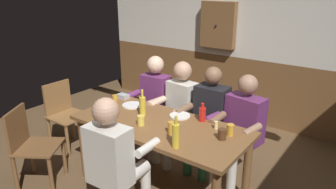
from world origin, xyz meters
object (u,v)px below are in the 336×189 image
(person_2, at_px, (208,115))
(pint_glass_4, at_px, (222,134))
(person_1, at_px, (178,107))
(chair_empty_near_left, at_px, (65,113))
(pint_glass_1, at_px, (115,99))
(wall_dart_cabinet, at_px, (218,25))
(plate_1, at_px, (180,116))
(bottle_0, at_px, (142,106))
(person_3, at_px, (241,125))
(condiment_caddy, at_px, (123,96))
(bottle_2, at_px, (176,135))
(dining_table, at_px, (160,133))
(plate_0, at_px, (132,105))
(person_4, at_px, (115,156))
(pint_glass_0, at_px, (171,128))
(bottle_1, at_px, (202,114))
(chair_empty_near_right, at_px, (30,145))
(person_0, at_px, (152,100))
(table_candle, at_px, (216,125))
(pint_glass_3, at_px, (141,120))
(pint_glass_2, at_px, (230,130))

(person_2, xyz_separation_m, pint_glass_4, (0.46, -0.58, 0.13))
(person_1, bearing_deg, chair_empty_near_left, 31.92)
(pint_glass_1, height_order, wall_dart_cabinet, wall_dart_cabinet)
(plate_1, bearing_deg, bottle_0, -148.50)
(person_3, relative_size, condiment_caddy, 8.69)
(wall_dart_cabinet, bearing_deg, chair_empty_near_left, -117.43)
(bottle_2, bearing_deg, wall_dart_cabinet, 110.43)
(dining_table, height_order, plate_0, plate_0)
(person_4, height_order, pint_glass_0, person_4)
(condiment_caddy, bearing_deg, person_2, 17.59)
(dining_table, xyz_separation_m, pint_glass_0, (0.22, -0.12, 0.17))
(pint_glass_1, bearing_deg, bottle_0, -8.78)
(bottle_1, relative_size, pint_glass_4, 1.91)
(chair_empty_near_left, bearing_deg, chair_empty_near_right, 29.61)
(person_2, height_order, plate_0, person_2)
(condiment_caddy, relative_size, bottle_2, 0.47)
(chair_empty_near_right, bearing_deg, pint_glass_4, 81.25)
(chair_empty_near_right, bearing_deg, plate_1, 96.95)
(bottle_1, xyz_separation_m, pint_glass_4, (0.35, -0.24, -0.03))
(dining_table, relative_size, person_0, 1.46)
(plate_0, height_order, bottle_2, bottle_2)
(bottle_1, distance_m, pint_glass_4, 0.43)
(person_1, height_order, table_candle, person_1)
(person_1, relative_size, condiment_caddy, 8.84)
(bottle_1, distance_m, pint_glass_0, 0.44)
(pint_glass_3, bearing_deg, dining_table, 46.37)
(dining_table, relative_size, person_4, 1.46)
(person_4, distance_m, bottle_0, 0.78)
(person_3, relative_size, plate_1, 5.47)
(dining_table, distance_m, bottle_1, 0.48)
(chair_empty_near_right, xyz_separation_m, bottle_1, (1.49, 1.07, 0.37))
(bottle_2, height_order, pint_glass_3, bottle_2)
(pint_glass_2, bearing_deg, condiment_caddy, 174.73)
(person_3, bearing_deg, person_1, 10.37)
(wall_dart_cabinet, bearing_deg, bottle_1, -65.99)
(bottle_1, bearing_deg, person_4, -108.45)
(person_3, height_order, pint_glass_0, person_3)
(table_candle, relative_size, wall_dart_cabinet, 0.11)
(table_candle, relative_size, pint_glass_0, 0.66)
(dining_table, distance_m, wall_dart_cabinet, 2.34)
(condiment_caddy, xyz_separation_m, plate_1, (0.88, -0.05, -0.02))
(pint_glass_0, bearing_deg, bottle_2, -45.69)
(person_0, relative_size, person_3, 1.03)
(person_4, relative_size, plate_0, 5.36)
(condiment_caddy, distance_m, plate_1, 0.88)
(pint_glass_4, bearing_deg, table_candle, 132.30)
(person_0, distance_m, person_3, 1.22)
(pint_glass_0, distance_m, pint_glass_3, 0.36)
(person_3, relative_size, bottle_1, 6.19)
(table_candle, height_order, pint_glass_4, pint_glass_4)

